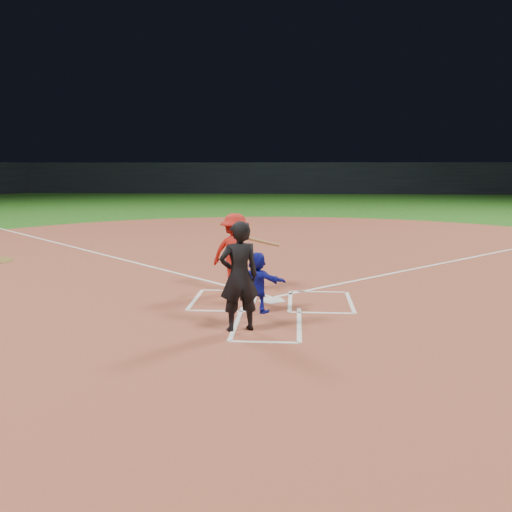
# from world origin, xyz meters

# --- Properties ---
(ground) EXTENTS (120.00, 120.00, 0.00)m
(ground) POSITION_xyz_m (0.00, 0.00, 0.00)
(ground) COLOR #1D5515
(ground) RESTS_ON ground
(home_plate_dirt) EXTENTS (28.00, 28.00, 0.01)m
(home_plate_dirt) POSITION_xyz_m (0.00, 6.00, 0.01)
(home_plate_dirt) COLOR brown
(home_plate_dirt) RESTS_ON ground
(stadium_wall_far) EXTENTS (80.00, 1.20, 3.20)m
(stadium_wall_far) POSITION_xyz_m (0.00, 48.00, 1.60)
(stadium_wall_far) COLOR black
(stadium_wall_far) RESTS_ON ground
(home_plate) EXTENTS (0.60, 0.60, 0.02)m
(home_plate) POSITION_xyz_m (0.00, 0.00, 0.02)
(home_plate) COLOR white
(home_plate) RESTS_ON home_plate_dirt
(catcher) EXTENTS (1.11, 0.73, 1.15)m
(catcher) POSITION_xyz_m (-0.24, -0.93, 0.59)
(catcher) COLOR #13179B
(catcher) RESTS_ON home_plate_dirt
(umpire) EXTENTS (0.79, 0.65, 1.84)m
(umpire) POSITION_xyz_m (-0.45, -2.16, 0.93)
(umpire) COLOR black
(umpire) RESTS_ON home_plate_dirt
(chalk_markings) EXTENTS (28.35, 17.32, 0.01)m
(chalk_markings) POSITION_xyz_m (0.00, 5.29, 0.01)
(chalk_markings) COLOR white
(chalk_markings) RESTS_ON home_plate_dirt
(batter_at_plate) EXTENTS (1.61, 1.03, 1.72)m
(batter_at_plate) POSITION_xyz_m (-0.84, 0.78, 0.87)
(batter_at_plate) COLOR #AF1A13
(batter_at_plate) RESTS_ON home_plate_dirt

